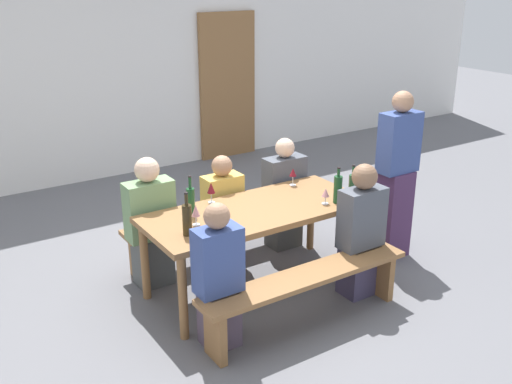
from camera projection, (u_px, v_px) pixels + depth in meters
name	position (u px, v px, depth m)	size (l,w,h in m)	color
ground_plane	(256.00, 287.00, 5.28)	(24.00, 24.00, 0.00)	slate
back_wall	(98.00, 56.00, 7.63)	(14.00, 0.20, 3.20)	white
wooden_door	(228.00, 86.00, 8.65)	(0.90, 0.06, 2.10)	olive
tasting_table	(256.00, 217.00, 5.05)	(1.93, 0.83, 0.75)	olive
bench_near	(307.00, 285.00, 4.60)	(1.83, 0.30, 0.45)	olive
bench_far	(215.00, 223.00, 5.72)	(1.83, 0.30, 0.45)	olive
wine_bottle_0	(187.00, 219.00, 4.48)	(0.07, 0.07, 0.35)	#332814
wine_bottle_1	(338.00, 189.00, 5.11)	(0.07, 0.07, 0.32)	#194723
wine_bottle_2	(191.00, 201.00, 4.85)	(0.07, 0.07, 0.34)	#194723
wine_bottle_3	(353.00, 186.00, 5.20)	(0.07, 0.07, 0.31)	#234C2D
wine_glass_0	(196.00, 211.00, 4.66)	(0.07, 0.07, 0.17)	silver
wine_glass_1	(211.00, 188.00, 5.11)	(0.07, 0.07, 0.19)	silver
wine_glass_2	(293.00, 173.00, 5.52)	(0.07, 0.07, 0.17)	silver
wine_glass_3	(326.00, 193.00, 5.09)	(0.07, 0.07, 0.14)	silver
seated_guest_near_0	(218.00, 280.00, 4.29)	(0.34, 0.24, 1.14)	#504252
seated_guest_near_1	(361.00, 234.00, 4.99)	(0.39, 0.24, 1.18)	#403956
seated_guest_far_0	(151.00, 226.00, 5.16)	(0.42, 0.24, 1.18)	#494D4C
seated_guest_far_1	(223.00, 214.00, 5.55)	(0.36, 0.24, 1.07)	#4B3458
seated_guest_far_2	(284.00, 197.00, 5.90)	(0.42, 0.24, 1.13)	#454743
standing_host	(396.00, 179.00, 5.62)	(0.39, 0.24, 1.63)	#46294F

